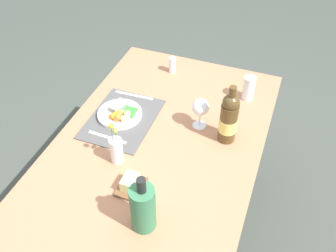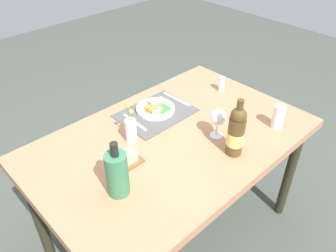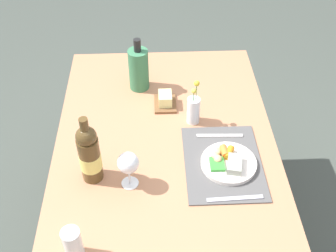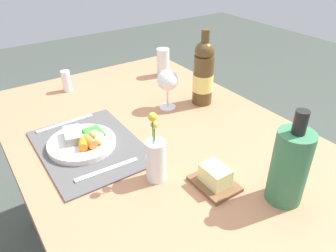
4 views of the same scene
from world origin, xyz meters
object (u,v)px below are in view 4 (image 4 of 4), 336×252
Objects in this scene: dining_table at (162,156)px; fork at (65,123)px; dinner_plate at (83,141)px; knife at (107,170)px; flower_vase at (156,159)px; wine_bottle at (203,74)px; cooler_bottle at (290,166)px; salt_shaker at (66,81)px; wine_glass at (167,81)px; water_tumbler at (163,64)px; butter_dish at (215,178)px.

fork is at bearing -137.93° from dining_table.
dinner_plate is 1.12× the size of knife.
dinner_plate is at bearing -156.70° from flower_vase.
knife is at bearing -0.08° from fork.
dining_table is at bearing 107.12° from knife.
fork is (-0.27, -0.24, 0.08)m from dining_table.
wine_bottle is at bearing 125.99° from flower_vase.
knife is 0.51m from cooler_bottle.
fork and knife have the same top height.
knife is (0.06, -0.23, 0.08)m from dining_table.
fork is at bearing -179.16° from dinner_plate.
salt_shaker is (-0.46, 0.11, 0.02)m from dinner_plate.
knife is 0.65× the size of wine_bottle.
dining_table is 6.88× the size of fork.
salt_shaker is at bearing -143.80° from wine_glass.
dining_table is 0.59m from salt_shaker.
wine_bottle reaches higher than salt_shaker.
wine_glass is at bearing 74.11° from fork.
dinner_plate reaches higher than fork.
knife is at bearing -8.97° from salt_shaker.
fork is at bearing -21.03° from salt_shaker.
flower_vase is 0.72m from salt_shaker.
flower_vase reaches higher than wine_glass.
cooler_bottle is (0.36, 0.34, 0.10)m from knife.
wine_glass is (0.09, 0.39, 0.11)m from fork.
wine_bottle is at bearing 73.75° from wine_glass.
salt_shaker is (-0.72, -0.01, -0.02)m from flower_vase.
cooler_bottle is 0.92m from water_tumbler.
knife is 0.16m from flower_vase.
dinner_plate is (-0.10, -0.24, 0.10)m from dining_table.
butter_dish reaches higher than fork.
dinner_plate is 0.16m from knife.
salt_shaker is (-0.29, 0.11, 0.04)m from fork.
water_tumbler reaches higher than dining_table.
wine_glass is at bearing 161.70° from butter_dish.
fork reaches higher than dining_table.
flower_vase reaches higher than salt_shaker.
fork is 0.56m from wine_bottle.
water_tumbler is 0.60× the size of flower_vase.
dinner_plate is 1.39× the size of wine_glass.
fork is 0.31m from salt_shaker.
wine_bottle is at bearing -4.95° from water_tumbler.
dining_table is 0.38m from wine_bottle.
cooler_bottle is (0.53, 0.35, 0.09)m from dinner_plate.
knife is 1.51× the size of butter_dish.
water_tumbler is at bearing 149.59° from wine_glass.
dinner_plate is at bearing -56.60° from water_tumbler.
fork is 1.07× the size of knife.
wine_glass is (-0.07, 0.39, 0.09)m from dinner_plate.
dining_table is at bearing -33.98° from water_tumbler.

